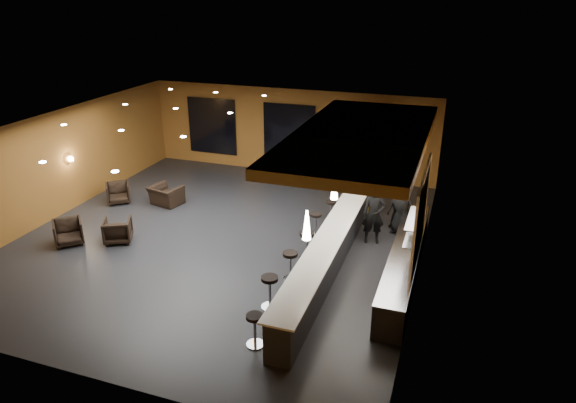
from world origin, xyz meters
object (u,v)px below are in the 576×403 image
(prep_counter, at_px, (405,262))
(bar_counter, at_px, (328,257))
(bar_stool_0, at_px, (255,326))
(column, at_px, (364,162))
(pendant_1, at_px, (335,187))
(armchair_a, at_px, (68,232))
(bar_stool_2, at_px, (290,262))
(armchair_b, at_px, (118,230))
(bar_stool_4, at_px, (316,221))
(armchair_d, at_px, (166,195))
(pendant_2, at_px, (355,159))
(armchair_c, at_px, (118,193))
(staff_b, at_px, (401,207))
(staff_a, at_px, (374,214))
(bar_stool_5, at_px, (331,209))
(pendant_0, at_px, (307,225))
(staff_c, at_px, (402,207))
(bar_stool_1, at_px, (270,288))
(bar_stool_3, at_px, (307,242))

(prep_counter, bearing_deg, bar_counter, -165.96)
(bar_stool_0, bearing_deg, column, 85.10)
(pendant_1, bearing_deg, armchair_a, -170.19)
(prep_counter, distance_m, bar_stool_2, 3.07)
(armchair_b, relative_size, bar_stool_4, 1.09)
(pendant_1, height_order, bar_stool_0, pendant_1)
(column, bearing_deg, armchair_d, -164.78)
(armchair_b, bearing_deg, bar_stool_0, 123.39)
(bar_stool_2, bearing_deg, bar_stool_4, 92.24)
(prep_counter, height_order, bar_stool_0, prep_counter)
(pendant_2, xyz_separation_m, bar_stool_0, (-0.69, -6.47, -1.85))
(armchair_c, xyz_separation_m, bar_stool_0, (7.74, -5.83, 0.13))
(bar_counter, distance_m, armchair_a, 7.93)
(prep_counter, height_order, armchair_c, prep_counter)
(bar_stool_0, bearing_deg, staff_b, 72.72)
(armchair_b, distance_m, bar_stool_4, 6.09)
(staff_b, relative_size, armchair_a, 1.81)
(staff_a, distance_m, staff_b, 1.44)
(staff_a, bearing_deg, prep_counter, -72.55)
(column, bearing_deg, bar_stool_5, -118.78)
(pendant_0, height_order, staff_c, pendant_0)
(pendant_1, xyz_separation_m, staff_c, (1.54, 2.64, -1.47))
(bar_counter, distance_m, bar_stool_1, 2.23)
(prep_counter, distance_m, staff_b, 3.08)
(prep_counter, xyz_separation_m, armchair_a, (-9.88, -1.36, -0.05))
(prep_counter, relative_size, armchair_d, 5.68)
(bar_counter, distance_m, staff_a, 2.43)
(bar_counter, bearing_deg, staff_c, 63.98)
(staff_b, distance_m, bar_stool_3, 3.73)
(armchair_d, bearing_deg, bar_stool_2, 162.35)
(staff_a, bearing_deg, armchair_c, 162.63)
(bar_stool_5, bearing_deg, armchair_b, -149.00)
(pendant_1, height_order, bar_stool_1, pendant_1)
(pendant_2, xyz_separation_m, staff_a, (0.82, -0.76, -1.43))
(prep_counter, bearing_deg, pendant_0, -128.66)
(staff_a, height_order, bar_stool_4, staff_a)
(bar_stool_0, bearing_deg, bar_stool_5, 90.39)
(staff_b, height_order, bar_stool_4, staff_b)
(armchair_b, height_order, bar_stool_2, bar_stool_2)
(prep_counter, relative_size, armchair_c, 7.47)
(staff_b, distance_m, armchair_c, 9.99)
(pendant_0, relative_size, pendant_1, 1.00)
(pendant_0, height_order, armchair_d, pendant_0)
(pendant_2, relative_size, armchair_c, 0.87)
(staff_b, xyz_separation_m, bar_stool_3, (-2.23, -2.98, -0.20))
(armchair_d, bearing_deg, bar_stool_4, -173.76)
(pendant_0, height_order, pendant_2, same)
(staff_a, height_order, armchair_d, staff_a)
(bar_stool_5, bearing_deg, staff_b, 6.67)
(bar_stool_3, bearing_deg, pendant_2, 73.07)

